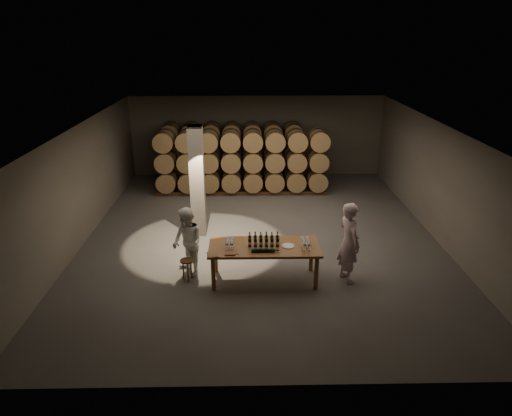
{
  "coord_description": "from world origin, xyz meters",
  "views": [
    {
      "loc": [
        -0.39,
        -12.07,
        5.64
      ],
      "look_at": [
        -0.16,
        -0.58,
        1.1
      ],
      "focal_mm": 32.0,
      "sensor_mm": 36.0,
      "label": 1
    }
  ],
  "objects_px": {
    "plate": "(288,246)",
    "person_woman": "(187,242)",
    "tasting_table": "(264,250)",
    "person_man": "(349,242)",
    "stool": "(187,264)",
    "notebook_near": "(230,253)",
    "bottle_cluster": "(264,241)"
  },
  "relations": [
    {
      "from": "bottle_cluster",
      "to": "person_man",
      "type": "relative_size",
      "value": 0.37
    },
    {
      "from": "person_woman",
      "to": "bottle_cluster",
      "type": "bearing_deg",
      "value": 48.35
    },
    {
      "from": "plate",
      "to": "person_woman",
      "type": "height_order",
      "value": "person_woman"
    },
    {
      "from": "tasting_table",
      "to": "notebook_near",
      "type": "distance_m",
      "value": 0.88
    },
    {
      "from": "tasting_table",
      "to": "notebook_near",
      "type": "bearing_deg",
      "value": -154.31
    },
    {
      "from": "tasting_table",
      "to": "person_man",
      "type": "relative_size",
      "value": 1.32
    },
    {
      "from": "tasting_table",
      "to": "plate",
      "type": "bearing_deg",
      "value": -2.25
    },
    {
      "from": "notebook_near",
      "to": "stool",
      "type": "distance_m",
      "value": 1.23
    },
    {
      "from": "plate",
      "to": "notebook_near",
      "type": "relative_size",
      "value": 1.22
    },
    {
      "from": "bottle_cluster",
      "to": "notebook_near",
      "type": "height_order",
      "value": "bottle_cluster"
    },
    {
      "from": "tasting_table",
      "to": "person_man",
      "type": "height_order",
      "value": "person_man"
    },
    {
      "from": "bottle_cluster",
      "to": "person_man",
      "type": "bearing_deg",
      "value": -2.1
    },
    {
      "from": "tasting_table",
      "to": "stool",
      "type": "relative_size",
      "value": 4.88
    },
    {
      "from": "plate",
      "to": "notebook_near",
      "type": "distance_m",
      "value": 1.38
    },
    {
      "from": "person_man",
      "to": "person_woman",
      "type": "xyz_separation_m",
      "value": [
        -3.81,
        0.33,
        -0.13
      ]
    },
    {
      "from": "person_woman",
      "to": "stool",
      "type": "bearing_deg",
      "value": -33.48
    },
    {
      "from": "person_man",
      "to": "person_woman",
      "type": "distance_m",
      "value": 3.83
    },
    {
      "from": "tasting_table",
      "to": "bottle_cluster",
      "type": "bearing_deg",
      "value": 108.25
    },
    {
      "from": "stool",
      "to": "person_man",
      "type": "relative_size",
      "value": 0.27
    },
    {
      "from": "bottle_cluster",
      "to": "plate",
      "type": "bearing_deg",
      "value": -6.92
    },
    {
      "from": "stool",
      "to": "person_man",
      "type": "height_order",
      "value": "person_man"
    },
    {
      "from": "bottle_cluster",
      "to": "stool",
      "type": "bearing_deg",
      "value": -179.56
    },
    {
      "from": "person_man",
      "to": "notebook_near",
      "type": "bearing_deg",
      "value": 79.13
    },
    {
      "from": "bottle_cluster",
      "to": "tasting_table",
      "type": "bearing_deg",
      "value": -71.75
    },
    {
      "from": "stool",
      "to": "person_man",
      "type": "xyz_separation_m",
      "value": [
        3.81,
        -0.06,
        0.55
      ]
    },
    {
      "from": "plate",
      "to": "notebook_near",
      "type": "xyz_separation_m",
      "value": [
        -1.34,
        -0.36,
        0.01
      ]
    },
    {
      "from": "tasting_table",
      "to": "person_woman",
      "type": "bearing_deg",
      "value": 170.44
    },
    {
      "from": "bottle_cluster",
      "to": "person_woman",
      "type": "bearing_deg",
      "value": 171.8
    },
    {
      "from": "tasting_table",
      "to": "stool",
      "type": "distance_m",
      "value": 1.87
    },
    {
      "from": "bottle_cluster",
      "to": "stool",
      "type": "height_order",
      "value": "bottle_cluster"
    },
    {
      "from": "plate",
      "to": "person_man",
      "type": "bearing_deg",
      "value": -0.17
    },
    {
      "from": "tasting_table",
      "to": "plate",
      "type": "relative_size",
      "value": 8.89
    }
  ]
}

